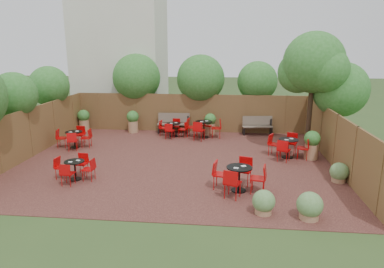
# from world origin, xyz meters

# --- Properties ---
(ground) EXTENTS (80.00, 80.00, 0.00)m
(ground) POSITION_xyz_m (0.00, 0.00, 0.00)
(ground) COLOR #354F23
(ground) RESTS_ON ground
(courtyard_paving) EXTENTS (12.00, 10.00, 0.02)m
(courtyard_paving) POSITION_xyz_m (0.00, 0.00, 0.01)
(courtyard_paving) COLOR #381A17
(courtyard_paving) RESTS_ON ground
(fence_back) EXTENTS (12.00, 0.08, 2.00)m
(fence_back) POSITION_xyz_m (0.00, 5.00, 1.00)
(fence_back) COLOR #4F311D
(fence_back) RESTS_ON ground
(fence_left) EXTENTS (0.08, 10.00, 2.00)m
(fence_left) POSITION_xyz_m (-6.00, 0.00, 1.00)
(fence_left) COLOR #4F311D
(fence_left) RESTS_ON ground
(fence_right) EXTENTS (0.08, 10.00, 2.00)m
(fence_right) POSITION_xyz_m (6.00, 0.00, 1.00)
(fence_right) COLOR #4F311D
(fence_right) RESTS_ON ground
(neighbour_building) EXTENTS (5.00, 4.00, 8.00)m
(neighbour_building) POSITION_xyz_m (-4.50, 8.00, 4.00)
(neighbour_building) COLOR beige
(neighbour_building) RESTS_ON ground
(overhang_foliage) EXTENTS (15.81, 10.86, 2.74)m
(overhang_foliage) POSITION_xyz_m (-1.75, 2.68, 2.72)
(overhang_foliage) COLOR #2B6C23
(overhang_foliage) RESTS_ON ground
(courtyard_tree) EXTENTS (2.68, 2.58, 5.01)m
(courtyard_tree) POSITION_xyz_m (5.39, 1.87, 3.63)
(courtyard_tree) COLOR black
(courtyard_tree) RESTS_ON courtyard_paving
(park_bench_left) EXTENTS (1.66, 0.58, 1.02)m
(park_bench_left) POSITION_xyz_m (-0.83, 4.63, 0.54)
(park_bench_left) COLOR brown
(park_bench_left) RESTS_ON courtyard_paving
(park_bench_right) EXTENTS (1.57, 0.67, 0.94)m
(park_bench_right) POSITION_xyz_m (3.50, 4.63, 0.51)
(park_bench_right) COLOR brown
(park_bench_right) RESTS_ON courtyard_paving
(bistro_tables) EXTENTS (10.82, 8.18, 0.95)m
(bistro_tables) POSITION_xyz_m (0.29, 0.91, 0.46)
(bistro_tables) COLOR black
(bistro_tables) RESTS_ON courtyard_paving
(planters) EXTENTS (11.62, 4.33, 1.15)m
(planters) POSITION_xyz_m (-0.58, 3.50, 0.64)
(planters) COLOR #9E724F
(planters) RESTS_ON courtyard_paving
(low_shrubs) EXTENTS (3.33, 3.40, 0.73)m
(low_shrubs) POSITION_xyz_m (4.25, -3.53, 0.35)
(low_shrubs) COLOR #9E724F
(low_shrubs) RESTS_ON courtyard_paving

